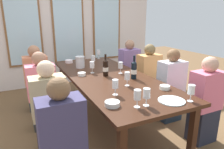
# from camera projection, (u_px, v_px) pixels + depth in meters

# --- Properties ---
(ground_plane) EXTENTS (12.00, 12.00, 0.00)m
(ground_plane) POSITION_uv_depth(u_px,v_px,m) (109.00, 123.00, 3.11)
(ground_plane) COLOR brown
(back_wall_with_windows) EXTENTS (4.24, 0.10, 2.90)m
(back_wall_with_windows) POSITION_uv_depth(u_px,v_px,m) (68.00, 21.00, 4.64)
(back_wall_with_windows) COLOR silver
(back_wall_with_windows) RESTS_ON ground
(dining_table) EXTENTS (1.04, 2.55, 0.74)m
(dining_table) POSITION_uv_depth(u_px,v_px,m) (109.00, 80.00, 2.92)
(dining_table) COLOR #391F12
(dining_table) RESTS_ON ground
(white_plate_0) EXTENTS (0.27, 0.27, 0.01)m
(white_plate_0) POSITION_uv_depth(u_px,v_px,m) (172.00, 101.00, 2.06)
(white_plate_0) COLOR white
(white_plate_0) RESTS_ON dining_table
(metal_pitcher) EXTENTS (0.16, 0.16, 0.19)m
(metal_pitcher) POSITION_uv_depth(u_px,v_px,m) (80.00, 62.00, 3.36)
(metal_pitcher) COLOR silver
(metal_pitcher) RESTS_ON dining_table
(wine_bottle_0) EXTENTS (0.08, 0.08, 0.32)m
(wine_bottle_0) POSITION_uv_depth(u_px,v_px,m) (134.00, 70.00, 2.76)
(wine_bottle_0) COLOR black
(wine_bottle_0) RESTS_ON dining_table
(wine_bottle_1) EXTENTS (0.08, 0.08, 0.31)m
(wine_bottle_1) POSITION_uv_depth(u_px,v_px,m) (106.00, 68.00, 2.90)
(wine_bottle_1) COLOR black
(wine_bottle_1) RESTS_ON dining_table
(tasting_bowl_0) EXTENTS (0.15, 0.15, 0.05)m
(tasting_bowl_0) POSITION_uv_depth(u_px,v_px,m) (112.00, 104.00, 1.95)
(tasting_bowl_0) COLOR silver
(tasting_bowl_0) RESTS_ON dining_table
(tasting_bowl_1) EXTENTS (0.14, 0.14, 0.05)m
(tasting_bowl_1) POSITION_uv_depth(u_px,v_px,m) (69.00, 61.00, 3.72)
(tasting_bowl_1) COLOR white
(tasting_bowl_1) RESTS_ON dining_table
(tasting_bowl_2) EXTENTS (0.11, 0.11, 0.05)m
(tasting_bowl_2) POSITION_uv_depth(u_px,v_px,m) (82.00, 74.00, 2.93)
(tasting_bowl_2) COLOR white
(tasting_bowl_2) RESTS_ON dining_table
(tasting_bowl_3) EXTENTS (0.12, 0.12, 0.04)m
(tasting_bowl_3) POSITION_uv_depth(u_px,v_px,m) (165.00, 87.00, 2.39)
(tasting_bowl_3) COLOR white
(tasting_bowl_3) RESTS_ON dining_table
(wine_glass_0) EXTENTS (0.07, 0.07, 0.17)m
(wine_glass_0) POSITION_uv_depth(u_px,v_px,m) (120.00, 66.00, 3.02)
(wine_glass_0) COLOR white
(wine_glass_0) RESTS_ON dining_table
(wine_glass_1) EXTENTS (0.07, 0.07, 0.17)m
(wine_glass_1) POSITION_uv_depth(u_px,v_px,m) (93.00, 58.00, 3.51)
(wine_glass_1) COLOR white
(wine_glass_1) RESTS_ON dining_table
(wine_glass_2) EXTENTS (0.07, 0.07, 0.17)m
(wine_glass_2) POSITION_uv_depth(u_px,v_px,m) (147.00, 94.00, 1.93)
(wine_glass_2) COLOR white
(wine_glass_2) RESTS_ON dining_table
(wine_glass_3) EXTENTS (0.07, 0.07, 0.17)m
(wine_glass_3) POSITION_uv_depth(u_px,v_px,m) (191.00, 90.00, 2.03)
(wine_glass_3) COLOR white
(wine_glass_3) RESTS_ON dining_table
(wine_glass_4) EXTENTS (0.07, 0.07, 0.17)m
(wine_glass_4) POSITION_uv_depth(u_px,v_px,m) (92.00, 65.00, 3.04)
(wine_glass_4) COLOR white
(wine_glass_4) RESTS_ON dining_table
(wine_glass_5) EXTENTS (0.07, 0.07, 0.17)m
(wine_glass_5) POSITION_uv_depth(u_px,v_px,m) (115.00, 85.00, 2.20)
(wine_glass_5) COLOR white
(wine_glass_5) RESTS_ON dining_table
(wine_glass_6) EXTENTS (0.07, 0.07, 0.17)m
(wine_glass_6) POSITION_uv_depth(u_px,v_px,m) (127.00, 76.00, 2.49)
(wine_glass_6) COLOR white
(wine_glass_6) RESTS_ON dining_table
(wine_glass_7) EXTENTS (0.07, 0.07, 0.17)m
(wine_glass_7) POSITION_uv_depth(u_px,v_px,m) (99.00, 53.00, 4.06)
(wine_glass_7) COLOR white
(wine_glass_7) RESTS_ON dining_table
(wine_glass_8) EXTENTS (0.07, 0.07, 0.17)m
(wine_glass_8) POSITION_uv_depth(u_px,v_px,m) (137.00, 96.00, 1.90)
(wine_glass_8) COLOR white
(wine_glass_8) RESTS_ON dining_table
(seated_person_0) EXTENTS (0.38, 0.24, 1.11)m
(seated_person_0) POSITION_uv_depth(u_px,v_px,m) (63.00, 142.00, 1.75)
(seated_person_0) COLOR #293543
(seated_person_0) RESTS_ON ground
(seated_person_1) EXTENTS (0.38, 0.24, 1.11)m
(seated_person_1) POSITION_uv_depth(u_px,v_px,m) (205.00, 103.00, 2.55)
(seated_person_1) COLOR #232534
(seated_person_1) RESTS_ON ground
(seated_person_2) EXTENTS (0.38, 0.24, 1.11)m
(seated_person_2) POSITION_uv_depth(u_px,v_px,m) (37.00, 80.00, 3.45)
(seated_person_2) COLOR #28313B
(seated_person_2) RESTS_ON ground
(seated_person_3) EXTENTS (0.38, 0.24, 1.11)m
(seated_person_3) POSITION_uv_depth(u_px,v_px,m) (129.00, 69.00, 4.16)
(seated_person_3) COLOR #313134
(seated_person_3) RESTS_ON ground
(seated_person_4) EXTENTS (0.38, 0.24, 1.11)m
(seated_person_4) POSITION_uv_depth(u_px,v_px,m) (50.00, 110.00, 2.34)
(seated_person_4) COLOR #2A222D
(seated_person_4) RESTS_ON ground
(seated_person_5) EXTENTS (0.38, 0.24, 1.11)m
(seated_person_5) POSITION_uv_depth(u_px,v_px,m) (171.00, 87.00, 3.09)
(seated_person_5) COLOR #243342
(seated_person_5) RESTS_ON ground
(seated_person_6) EXTENTS (0.38, 0.24, 1.11)m
(seated_person_6) POSITION_uv_depth(u_px,v_px,m) (42.00, 93.00, 2.87)
(seated_person_6) COLOR #333432
(seated_person_6) RESTS_ON ground
(seated_person_7) EXTENTS (0.38, 0.24, 1.11)m
(seated_person_7) POSITION_uv_depth(u_px,v_px,m) (148.00, 77.00, 3.59)
(seated_person_7) COLOR #3A2934
(seated_person_7) RESTS_ON ground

